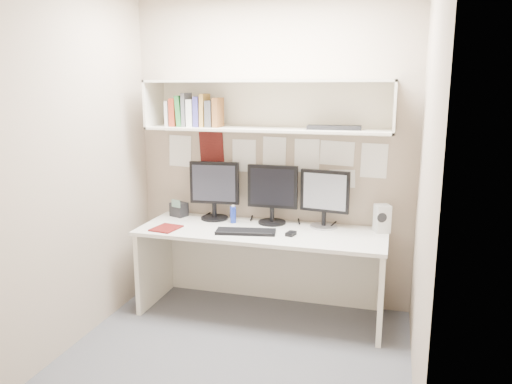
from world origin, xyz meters
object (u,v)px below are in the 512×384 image
(speaker, at_px, (382,218))
(desk_phone, at_px, (179,209))
(monitor_center, at_px, (272,192))
(keyboard, at_px, (246,232))
(monitor_right, at_px, (325,196))
(monitor_left, at_px, (214,188))
(maroon_notebook, at_px, (166,228))
(desk, at_px, (261,272))

(speaker, relative_size, desk_phone, 1.34)
(monitor_center, relative_size, keyboard, 1.06)
(monitor_center, height_order, keyboard, monitor_center)
(speaker, bearing_deg, desk_phone, 157.40)
(monitor_right, height_order, keyboard, monitor_right)
(monitor_left, relative_size, monitor_right, 1.07)
(monitor_left, distance_m, speaker, 1.43)
(monitor_right, bearing_deg, keyboard, -140.35)
(monitor_left, height_order, maroon_notebook, monitor_left)
(monitor_center, bearing_deg, monitor_right, -0.48)
(monitor_center, bearing_deg, desk, -99.79)
(monitor_right, distance_m, keyboard, 0.71)
(monitor_left, bearing_deg, keyboard, -46.94)
(monitor_right, distance_m, speaker, 0.49)
(monitor_right, bearing_deg, desk_phone, -171.44)
(monitor_left, xyz_separation_m, monitor_center, (0.52, 0.00, -0.00))
(monitor_left, bearing_deg, desk, -29.66)
(keyboard, bearing_deg, speaker, 7.30)
(monitor_left, height_order, keyboard, monitor_left)
(monitor_center, height_order, speaker, monitor_center)
(monitor_right, xyz_separation_m, speaker, (0.46, -0.02, -0.15))
(desk, relative_size, monitor_center, 4.03)
(desk, xyz_separation_m, maroon_notebook, (-0.75, -0.19, 0.37))
(speaker, distance_m, desk_phone, 1.76)
(monitor_left, xyz_separation_m, keyboard, (0.39, -0.35, -0.26))
(maroon_notebook, relative_size, desk_phone, 1.41)
(desk, xyz_separation_m, speaker, (0.94, 0.20, 0.48))
(monitor_right, height_order, desk_phone, monitor_right)
(monitor_right, height_order, maroon_notebook, monitor_right)
(monitor_left, relative_size, speaker, 2.27)
(monitor_center, distance_m, keyboard, 0.45)
(keyboard, distance_m, desk_phone, 0.81)
(monitor_center, xyz_separation_m, keyboard, (-0.13, -0.35, -0.26))
(keyboard, height_order, maroon_notebook, keyboard)
(keyboard, relative_size, desk_phone, 2.84)
(desk, bearing_deg, monitor_center, 80.70)
(keyboard, xyz_separation_m, maroon_notebook, (-0.66, -0.06, -0.01))
(monitor_right, xyz_separation_m, desk_phone, (-1.30, -0.00, -0.19))
(monitor_center, xyz_separation_m, speaker, (0.90, -0.02, -0.16))
(speaker, bearing_deg, keyboard, 175.35)
(desk, height_order, speaker, speaker)
(monitor_left, distance_m, desk_phone, 0.40)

